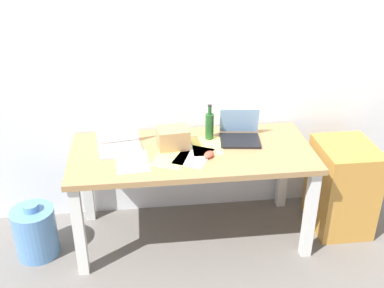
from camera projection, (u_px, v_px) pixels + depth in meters
name	position (u px, v px, depth m)	size (l,w,h in m)	color
ground_plane	(192.00, 234.00, 3.53)	(8.00, 8.00, 0.00)	slate
back_wall	(185.00, 52.00, 3.32)	(5.20, 0.08, 2.60)	white
desk	(192.00, 163.00, 3.24)	(1.68, 0.74, 0.73)	#A37A4C
laptop_left	(119.00, 142.00, 3.20)	(0.32, 0.26, 0.23)	silver
laptop_right	(240.00, 134.00, 3.33)	(0.31, 0.29, 0.21)	black
beer_bottle	(209.00, 126.00, 3.31)	(0.06, 0.06, 0.26)	#1E5123
computer_mouse	(209.00, 155.00, 3.11)	(0.06, 0.10, 0.03)	#D84C38
cardboard_box	(173.00, 138.00, 3.21)	(0.21, 0.16, 0.14)	tan
paper_sheet_front_left	(132.00, 162.00, 3.05)	(0.21, 0.30, 0.00)	white
paper_yellow_folder	(171.00, 158.00, 3.10)	(0.21, 0.30, 0.00)	#F4E06B
paper_sheet_center	(193.00, 156.00, 3.12)	(0.21, 0.30, 0.00)	white
paper_sheet_near_back	(207.00, 146.00, 3.25)	(0.21, 0.30, 0.00)	#F4E06B
water_cooler_jug	(35.00, 232.00, 3.26)	(0.30, 0.30, 0.42)	#598CC6
filing_cabinet	(342.00, 186.00, 3.50)	(0.40, 0.48, 0.69)	#C68938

